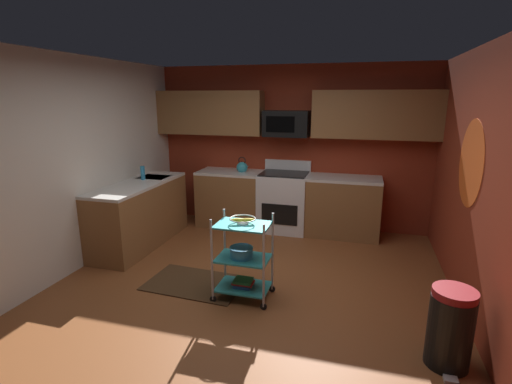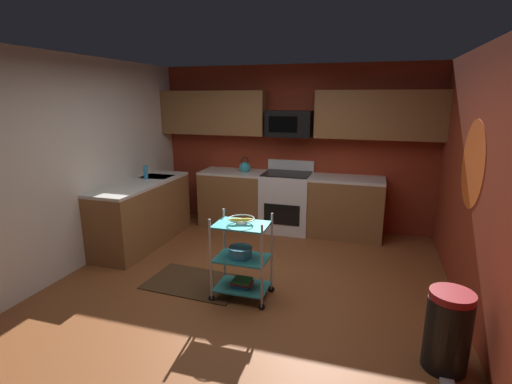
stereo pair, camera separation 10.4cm
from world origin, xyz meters
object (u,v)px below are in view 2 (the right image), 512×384
oven_range (286,201)px  trash_can (448,331)px  rolling_cart (242,258)px  dish_soap_bottle (146,172)px  mixing_bowl_large (240,252)px  kettle (245,167)px  fruit_bowl (242,220)px  microwave (289,124)px  book_stack (242,282)px

oven_range → trash_can: bearing=-55.6°
rolling_cart → dish_soap_bottle: dish_soap_bottle is taller
mixing_bowl_large → rolling_cart: bearing=-0.0°
rolling_cart → mixing_bowl_large: rolling_cart is taller
mixing_bowl_large → kettle: size_ratio=0.95×
oven_range → dish_soap_bottle: size_ratio=5.50×
fruit_bowl → rolling_cart: bearing=-43.7°
fruit_bowl → microwave: bearing=90.7°
fruit_bowl → dish_soap_bottle: dish_soap_bottle is taller
oven_range → fruit_bowl: (0.03, -2.25, 0.40)m
rolling_cart → mixing_bowl_large: 0.07m
fruit_bowl → trash_can: fruit_bowl is taller
microwave → fruit_bowl: bearing=-89.3°
mixing_bowl_large → dish_soap_bottle: size_ratio=1.26×
oven_range → mixing_bowl_large: 2.25m
rolling_cart → trash_can: (1.90, -0.57, -0.13)m
microwave → dish_soap_bottle: (-1.92, -1.08, -0.68)m
oven_range → fruit_bowl: size_ratio=4.04×
oven_range → kettle: (-0.70, -0.00, 0.52)m
mixing_bowl_large → book_stack: 0.35m
oven_range → dish_soap_bottle: bearing=-153.1°
fruit_bowl → dish_soap_bottle: (-1.95, 1.28, 0.14)m
dish_soap_bottle → rolling_cart: bearing=-33.3°
rolling_cart → kettle: (-0.73, 2.25, 0.54)m
rolling_cart → dish_soap_bottle: bearing=146.7°
microwave → fruit_bowl: (0.03, -2.36, -0.82)m
rolling_cart → kettle: 2.42m
book_stack → microwave: bearing=90.7°
microwave → mixing_bowl_large: bearing=-89.7°
book_stack → dish_soap_bottle: (-1.95, 1.28, 0.85)m
mixing_bowl_large → fruit_bowl: bearing=0.0°
oven_range → microwave: 1.23m
fruit_bowl → book_stack: size_ratio=1.21×
oven_range → book_stack: (0.03, -2.25, -0.31)m
book_stack → kettle: (-0.73, 2.25, 0.83)m
microwave → trash_can: 3.76m
rolling_cart → microwave: bearing=90.7°
mixing_bowl_large → kettle: (-0.71, 2.25, 0.48)m
oven_range → mixing_bowl_large: oven_range is taller
rolling_cart → kettle: size_ratio=3.47×
mixing_bowl_large → trash_can: size_ratio=0.38×
fruit_bowl → oven_range: bearing=90.7°
microwave → kettle: 1.00m
fruit_bowl → kettle: bearing=107.9°
rolling_cart → trash_can: 1.99m
microwave → dish_soap_bottle: bearing=-150.7°
oven_range → kettle: kettle is taller
trash_can → mixing_bowl_large: bearing=163.4°
microwave → dish_soap_bottle: microwave is taller
rolling_cart → trash_can: size_ratio=1.39×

